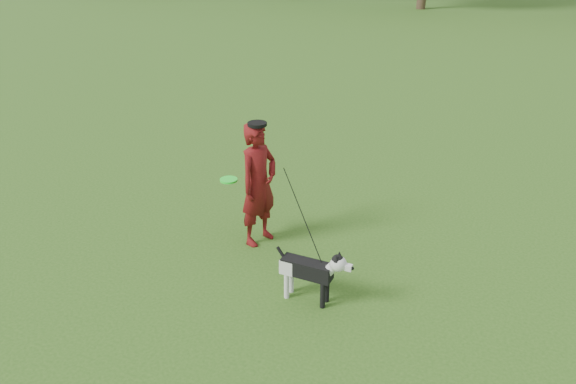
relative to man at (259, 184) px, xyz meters
The scene contains 4 objects.
ground 0.96m from the man, 45.17° to the right, with size 120.00×120.00×0.00m, color #285116.
man is the anchor object (origin of this frame).
dog 1.57m from the man, 39.36° to the right, with size 0.92×0.18×0.70m.
man_held_items 0.98m from the man, 31.06° to the right, with size 1.79×1.08×1.20m.
Camera 1 is at (2.81, -5.47, 3.82)m, focal length 35.00 mm.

